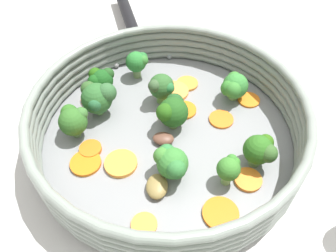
{
  "coord_description": "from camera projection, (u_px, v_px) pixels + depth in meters",
  "views": [
    {
      "loc": [
        0.24,
        -0.17,
        0.37
      ],
      "look_at": [
        0.0,
        0.0,
        0.03
      ],
      "focal_mm": 35.0,
      "sensor_mm": 36.0,
      "label": 1
    }
  ],
  "objects": [
    {
      "name": "carrot_slice_8",
      "position": [
        184.0,
        110.0,
        0.49
      ],
      "size": [
        0.05,
        0.05,
        0.0
      ],
      "primitive_type": "cylinder",
      "rotation": [
        0.0,
        0.0,
        5.45
      ],
      "color": "orange",
      "rests_on": "skillet"
    },
    {
      "name": "carrot_slice_3",
      "position": [
        221.0,
        213.0,
        0.38
      ],
      "size": [
        0.06,
        0.06,
        0.0
      ],
      "primitive_type": "cylinder",
      "rotation": [
        0.0,
        0.0,
        5.32
      ],
      "color": "orange",
      "rests_on": "skillet"
    },
    {
      "name": "carrot_slice_4",
      "position": [
        144.0,
        225.0,
        0.37
      ],
      "size": [
        0.04,
        0.04,
        0.0
      ],
      "primitive_type": "cylinder",
      "rotation": [
        0.0,
        0.0,
        1.39
      ],
      "color": "orange",
      "rests_on": "skillet"
    },
    {
      "name": "skillet",
      "position": [
        168.0,
        137.0,
        0.47
      ],
      "size": [
        0.35,
        0.35,
        0.02
      ],
      "primitive_type": "cylinder",
      "color": "gray",
      "rests_on": "ground_plane"
    },
    {
      "name": "carrot_slice_2",
      "position": [
        221.0,
        119.0,
        0.48
      ],
      "size": [
        0.05,
        0.05,
        0.0
      ],
      "primitive_type": "cylinder",
      "rotation": [
        0.0,
        0.0,
        5.58
      ],
      "color": "orange",
      "rests_on": "skillet"
    },
    {
      "name": "mushroom_piece_1",
      "position": [
        163.0,
        139.0,
        0.45
      ],
      "size": [
        0.04,
        0.04,
        0.01
      ],
      "primitive_type": "ellipsoid",
      "rotation": [
        0.0,
        0.0,
        0.82
      ],
      "color": "brown",
      "rests_on": "skillet"
    },
    {
      "name": "carrot_slice_7",
      "position": [
        187.0,
        83.0,
        0.53
      ],
      "size": [
        0.05,
        0.05,
        0.0
      ],
      "primitive_type": "cylinder",
      "rotation": [
        0.0,
        0.0,
        2.34
      ],
      "color": "orange",
      "rests_on": "skillet"
    },
    {
      "name": "mushroom_piece_0",
      "position": [
        157.0,
        186.0,
        0.4
      ],
      "size": [
        0.04,
        0.04,
        0.01
      ],
      "primitive_type": "ellipsoid",
      "rotation": [
        0.0,
        0.0,
        5.64
      ],
      "color": "olive",
      "rests_on": "skillet"
    },
    {
      "name": "broccoli_floret_9",
      "position": [
        171.0,
        162.0,
        0.39
      ],
      "size": [
        0.05,
        0.04,
        0.04
      ],
      "color": "#7B9459",
      "rests_on": "skillet"
    },
    {
      "name": "carrot_slice_9",
      "position": [
        249.0,
        100.0,
        0.5
      ],
      "size": [
        0.04,
        0.04,
        0.0
      ],
      "primitive_type": "cylinder",
      "rotation": [
        0.0,
        0.0,
        2.83
      ],
      "color": "orange",
      "rests_on": "skillet"
    },
    {
      "name": "skillet_handle",
      "position": [
        129.0,
        18.0,
        0.64
      ],
      "size": [
        0.23,
        0.11,
        0.02
      ],
      "primitive_type": "cylinder",
      "rotation": [
        1.57,
        0.0,
        4.35
      ],
      "color": "black",
      "rests_on": "skillet"
    },
    {
      "name": "broccoli_floret_1",
      "position": [
        260.0,
        150.0,
        0.41
      ],
      "size": [
        0.04,
        0.04,
        0.05
      ],
      "color": "#7CA660",
      "rests_on": "skillet"
    },
    {
      "name": "broccoli_floret_3",
      "position": [
        161.0,
        87.0,
        0.48
      ],
      "size": [
        0.04,
        0.04,
        0.05
      ],
      "color": "#629342",
      "rests_on": "skillet"
    },
    {
      "name": "skillet_rim_wall",
      "position": [
        168.0,
        118.0,
        0.44
      ],
      "size": [
        0.37,
        0.37,
        0.06
      ],
      "color": "gray",
      "rests_on": "skillet"
    },
    {
      "name": "ground_plane",
      "position": [
        168.0,
        140.0,
        0.47
      ],
      "size": [
        4.0,
        4.0,
        0.0
      ],
      "primitive_type": "plane",
      "color": "#BCBAB8"
    },
    {
      "name": "broccoli_floret_8",
      "position": [
        74.0,
        119.0,
        0.44
      ],
      "size": [
        0.04,
        0.04,
        0.05
      ],
      "color": "#60854E",
      "rests_on": "skillet"
    },
    {
      "name": "carrot_slice_11",
      "position": [
        91.0,
        149.0,
        0.44
      ],
      "size": [
        0.04,
        0.04,
        0.01
      ],
      "primitive_type": "cylinder",
      "rotation": [
        0.0,
        0.0,
        0.59
      ],
      "color": "orange",
      "rests_on": "skillet"
    },
    {
      "name": "broccoli_floret_5",
      "position": [
        235.0,
        88.0,
        0.49
      ],
      "size": [
        0.04,
        0.04,
        0.04
      ],
      "color": "#8CAF63",
      "rests_on": "skillet"
    },
    {
      "name": "broccoli_floret_2",
      "position": [
        101.0,
        80.0,
        0.49
      ],
      "size": [
        0.04,
        0.04,
        0.05
      ],
      "color": "#88AA67",
      "rests_on": "skillet"
    },
    {
      "name": "skillet_rivet_left",
      "position": [
        169.0,
        57.0,
        0.57
      ],
      "size": [
        0.01,
        0.01,
        0.01
      ],
      "primitive_type": "sphere",
      "color": "gray",
      "rests_on": "skillet"
    },
    {
      "name": "carrot_slice_10",
      "position": [
        174.0,
        91.0,
        0.51
      ],
      "size": [
        0.06,
        0.06,
        0.01
      ],
      "primitive_type": "cylinder",
      "rotation": [
        0.0,
        0.0,
        2.56
      ],
      "color": "#F9913F",
      "rests_on": "skillet"
    },
    {
      "name": "carrot_slice_12",
      "position": [
        121.0,
        163.0,
        0.42
      ],
      "size": [
        0.05,
        0.05,
        0.01
      ],
      "primitive_type": "cylinder",
      "rotation": [
        0.0,
        0.0,
        3.32
      ],
      "color": "orange",
      "rests_on": "skillet"
    },
    {
      "name": "carrot_slice_1",
      "position": [
        93.0,
        99.0,
        0.5
      ],
      "size": [
        0.05,
        0.05,
        0.0
      ],
      "primitive_type": "cylinder",
      "rotation": [
        0.0,
        0.0,
        2.23
      ],
      "color": "orange",
      "rests_on": "skillet"
    },
    {
      "name": "broccoli_floret_4",
      "position": [
        98.0,
        97.0,
        0.46
      ],
      "size": [
        0.05,
        0.05,
        0.05
      ],
      "color": "#6BA05A",
      "rests_on": "skillet"
    },
    {
      "name": "broccoli_floret_6",
      "position": [
        229.0,
        168.0,
        0.39
      ],
      "size": [
        0.03,
        0.03,
        0.04
      ],
      "color": "#81AC61",
      "rests_on": "skillet"
    },
    {
      "name": "skillet_rivet_right",
      "position": [
        116.0,
        65.0,
        0.55
      ],
      "size": [
        0.01,
        0.01,
        0.01
      ],
      "primitive_type": "sphere",
      "color": "gray",
      "rests_on": "skillet"
    },
    {
      "name": "carrot_slice_5",
      "position": [
        86.0,
        163.0,
        0.42
      ],
      "size": [
        0.04,
        0.04,
        0.0
      ],
      "primitive_type": "cylinder",
      "rotation": [
        0.0,
        0.0,
        4.74
      ],
      "color": "orange",
      "rests_on": "skillet"
    },
    {
      "name": "carrot_slice_6",
      "position": [
        248.0,
        180.0,
        0.41
      ],
      "size": [
        0.04,
        0.04,
        0.0
      ],
      "primitive_type": "cylinder",
      "rotation": [
        0.0,
        0.0,
        3.26
      ],
      "color": "orange",
      "rests_on": "skillet"
    },
    {
      "name": "carrot_slice_0",
      "position": [
        167.0,
        114.0,
        0.48
      ],
      "size": [
        0.04,
        0.04,
        0.0
      ],
      "primitive_type": "cylinder",
      "rotation": [
        0.0,
        0.0,
        2.52
      ],
      "color": "orange",
      "rests_on": "skillet"
    },
    {
      "name": "broccoli_floret_0",
      "position": [
        172.0,
        111.0,
        0.45
      ],
      "size": [
        0.04,
        0.05,
        0.05
      ],
      "color": "#6F8A4D",
      "rests_on": "skillet"
    },
    {
      "name": "broccoli_floret_7",
      "position": [
        138.0,
        62.0,
        0.52
      ],
      "size": [
        0.03,
        0.04,
        0.05
      ],
      "color": "#6D8B54",
      "rests_on": "skillet"
    }
  ]
}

